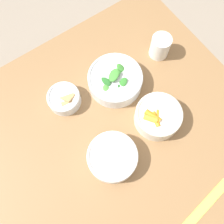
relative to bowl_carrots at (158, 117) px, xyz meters
The scene contains 8 objects.
ground_plane 0.79m from the bowl_carrots, 18.32° to the right, with size 10.00×10.00×0.00m, color gray.
dining_table 0.23m from the bowl_carrots, 18.32° to the right, with size 1.03×0.90×0.74m.
bowl_carrots is the anchor object (origin of this frame).
bowl_greens 0.20m from the bowl_carrots, 79.24° to the right, with size 0.20×0.20×0.08m.
bowl_beans_hotdog 0.21m from the bowl_carrots, ahead, with size 0.16×0.16×0.06m.
bowl_cookies 0.33m from the bowl_carrots, 47.26° to the right, with size 0.12×0.12×0.05m.
ruler 0.34m from the bowl_carrots, 71.11° to the left, with size 0.34×0.07×0.00m.
cup 0.27m from the bowl_carrots, 129.91° to the right, with size 0.07×0.07×0.09m.
Camera 1 is at (0.12, 0.19, 1.57)m, focal length 40.00 mm.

